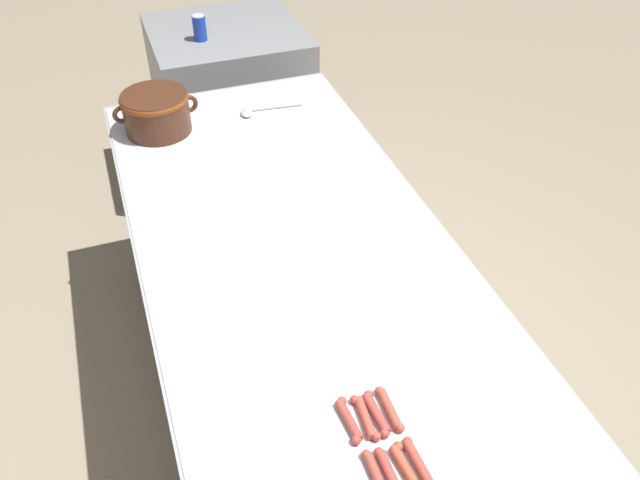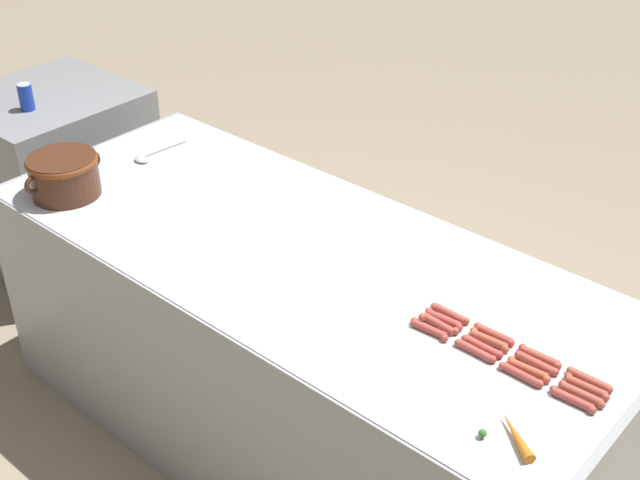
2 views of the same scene
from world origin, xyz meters
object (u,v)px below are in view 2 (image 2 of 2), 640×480
object	(u,v)px
hot_dog_5	(529,370)
hot_dog_3	(429,329)
carrot	(514,435)
hot_dog_9	(536,363)
hot_dog_10	(489,340)
hot_dog_15	(450,314)
hot_dog_12	(590,380)
hot_dog_4	(582,394)
hot_dog_6	(482,347)
hot_dog_14	(494,334)
hot_dog_11	(444,319)
soda_can	(26,97)
hot_dog_0	(573,400)
hot_dog_8	(586,387)
hot_dog_7	(439,324)
hot_dog_13	(540,357)
serving_spoon	(149,156)
hot_dog_1	(521,375)
bean_pot	(64,173)
hot_dog_2	(475,351)
back_cabinet	(60,181)

from	to	relation	value
hot_dog_5	hot_dog_3	bearing A→B (deg)	96.28
hot_dog_3	carrot	world-z (taller)	carrot
hot_dog_3	hot_dog_9	xyz separation A→B (m)	(0.07, -0.32, 0.00)
hot_dog_10	hot_dog_15	distance (m)	0.16
hot_dog_10	hot_dog_15	bearing A→B (deg)	78.74
hot_dog_12	hot_dog_10	bearing A→B (deg)	96.45
hot_dog_4	hot_dog_6	world-z (taller)	same
hot_dog_4	hot_dog_14	bearing A→B (deg)	77.88
hot_dog_11	soda_can	world-z (taller)	soda_can
hot_dog_0	hot_dog_8	distance (m)	0.07
hot_dog_4	hot_dog_7	distance (m)	0.47
hot_dog_4	hot_dog_7	bearing A→B (deg)	89.98
hot_dog_6	carrot	size ratio (longest dim) A/B	0.88
hot_dog_13	hot_dog_10	bearing A→B (deg)	102.02
hot_dog_13	serving_spoon	world-z (taller)	hot_dog_13
hot_dog_8	hot_dog_11	world-z (taller)	same
hot_dog_1	hot_dog_3	size ratio (longest dim) A/B	1.00
hot_dog_3	hot_dog_10	xyz separation A→B (m)	(0.07, -0.16, 0.00)
hot_dog_7	hot_dog_3	bearing A→B (deg)	170.63
hot_dog_7	hot_dog_11	bearing A→B (deg)	3.02
hot_dog_1	serving_spoon	size ratio (longest dim) A/B	0.51
hot_dog_9	hot_dog_11	distance (m)	0.31
carrot	hot_dog_3	bearing A→B (deg)	62.19
hot_dog_14	serving_spoon	distance (m)	1.71
carrot	bean_pot	bearing A→B (deg)	89.92
hot_dog_12	hot_dog_4	bearing A→B (deg)	-171.72
hot_dog_2	hot_dog_15	distance (m)	0.18
hot_dog_9	carrot	size ratio (longest dim) A/B	0.88
hot_dog_3	hot_dog_4	distance (m)	0.48
hot_dog_7	serving_spoon	distance (m)	1.56
hot_dog_12	hot_dog_15	size ratio (longest dim) A/B	1.00
soda_can	hot_dog_7	bearing A→B (deg)	-91.86
hot_dog_11	hot_dog_15	size ratio (longest dim) A/B	1.00
hot_dog_1	hot_dog_4	world-z (taller)	same
hot_dog_3	hot_dog_9	size ratio (longest dim) A/B	1.00
hot_dog_11	hot_dog_13	xyz separation A→B (m)	(0.04, -0.31, 0.00)
hot_dog_3	hot_dog_4	world-z (taller)	same
hot_dog_8	hot_dog_13	bearing A→B (deg)	78.86
hot_dog_0	hot_dog_6	world-z (taller)	same
hot_dog_1	hot_dog_3	distance (m)	0.31
hot_dog_11	hot_dog_15	distance (m)	0.04
hot_dog_3	soda_can	distance (m)	2.32
hot_dog_2	bean_pot	world-z (taller)	bean_pot
back_cabinet	hot_dog_13	world-z (taller)	hot_dog_13
back_cabinet	hot_dog_10	distance (m)	2.62
hot_dog_3	soda_can	xyz separation A→B (m)	(0.12, 2.32, 0.07)
hot_dog_3	serving_spoon	size ratio (longest dim) A/B	0.51
hot_dog_7	bean_pot	size ratio (longest dim) A/B	0.41
hot_dog_3	hot_dog_5	world-z (taller)	same
hot_dog_9	hot_dog_1	bearing A→B (deg)	173.39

